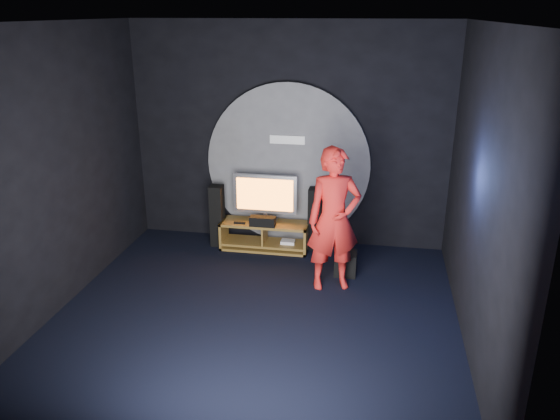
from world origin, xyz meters
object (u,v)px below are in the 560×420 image
object	(u,v)px
tower_speaker_left	(217,216)
subwoofer	(346,263)
player	(334,220)
tv	(265,196)
tower_speaker_right	(315,219)
media_console	(265,237)

from	to	relation	value
tower_speaker_left	subwoofer	world-z (taller)	tower_speaker_left
tower_speaker_left	player	world-z (taller)	player
tv	subwoofer	xyz separation A→B (m)	(1.34, -0.74, -0.70)
tv	tower_speaker_right	distance (m)	0.87
tower_speaker_left	player	xyz separation A→B (m)	(1.96, -1.09, 0.48)
media_console	tower_speaker_right	bearing A→B (deg)	11.86
media_console	player	distance (m)	1.77
subwoofer	player	world-z (taller)	player
tower_speaker_left	tv	bearing A→B (deg)	3.39
tower_speaker_right	player	distance (m)	1.38
tower_speaker_right	tower_speaker_left	bearing A→B (deg)	-174.83
tower_speaker_right	tv	bearing A→B (deg)	-173.05
tv	tower_speaker_right	world-z (taller)	tv
media_console	player	size ratio (longest dim) A/B	0.70
tower_speaker_left	subwoofer	bearing A→B (deg)	-18.24
player	tower_speaker_right	bearing A→B (deg)	90.18
tv	subwoofer	distance (m)	1.68
tower_speaker_left	player	size ratio (longest dim) A/B	0.51
media_console	tower_speaker_right	xyz separation A→B (m)	(0.77, 0.16, 0.31)
media_console	player	bearing A→B (deg)	-42.44
media_console	tower_speaker_left	distance (m)	0.85
tv	tower_speaker_left	distance (m)	0.86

